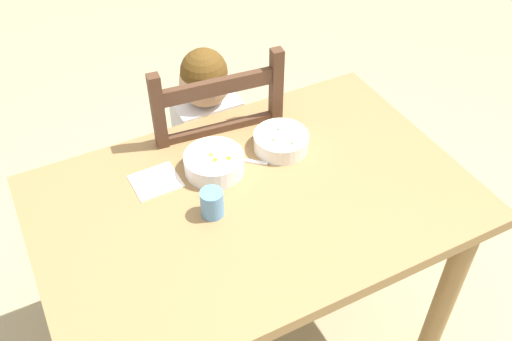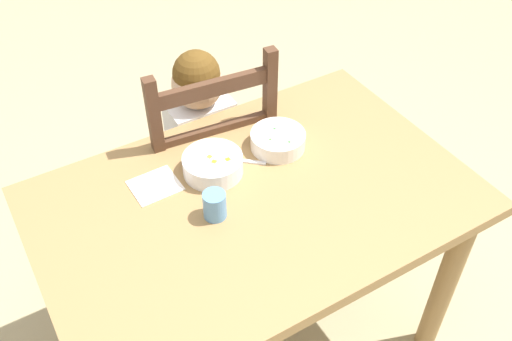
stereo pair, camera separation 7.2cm
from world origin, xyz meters
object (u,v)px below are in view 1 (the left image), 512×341
object	(u,v)px
dining_chair	(212,170)
bowl_of_peas	(281,141)
dining_table	(254,225)
spoon	(237,158)
drinking_cup	(212,203)
child_figure	(211,136)
bowl_of_carrots	(214,162)

from	to	relation	value
dining_chair	bowl_of_peas	xyz separation A→B (m)	(0.12, -0.30, 0.31)
dining_table	spoon	xyz separation A→B (m)	(0.02, 0.16, 0.12)
dining_table	bowl_of_peas	size ratio (longest dim) A/B	7.20
dining_chair	spoon	world-z (taller)	dining_chair
bowl_of_peas	drinking_cup	size ratio (longest dim) A/B	2.11
child_figure	spoon	world-z (taller)	child_figure
spoon	drinking_cup	size ratio (longest dim) A/B	1.45
child_figure	dining_chair	bearing A→B (deg)	151.43
dining_table	dining_chair	bearing A→B (deg)	83.42
dining_table	drinking_cup	bearing A→B (deg)	-177.23
spoon	drinking_cup	distance (m)	0.23
dining_chair	drinking_cup	size ratio (longest dim) A/B	12.61
dining_chair	bowl_of_carrots	bearing A→B (deg)	-109.86
dining_chair	bowl_of_peas	world-z (taller)	dining_chair
dining_chair	drinking_cup	bearing A→B (deg)	-111.97
bowl_of_peas	spoon	bearing A→B (deg)	175.20
dining_chair	bowl_of_peas	distance (m)	0.45
bowl_of_peas	dining_table	bearing A→B (deg)	-138.32
dining_table	spoon	distance (m)	0.21
dining_chair	bowl_of_carrots	distance (m)	0.45
bowl_of_peas	bowl_of_carrots	world-z (taller)	bowl_of_carrots
child_figure	bowl_of_carrots	size ratio (longest dim) A/B	5.42
bowl_of_carrots	bowl_of_peas	bearing A→B (deg)	0.00
dining_table	drinking_cup	size ratio (longest dim) A/B	15.18
dining_chair	spoon	distance (m)	0.41
dining_chair	bowl_of_carrots	world-z (taller)	dining_chair
drinking_cup	bowl_of_carrots	bearing A→B (deg)	64.23
child_figure	drinking_cup	distance (m)	0.51
spoon	drinking_cup	bearing A→B (deg)	-132.70
child_figure	bowl_of_carrots	bearing A→B (deg)	-110.99
bowl_of_carrots	drinking_cup	world-z (taller)	drinking_cup
dining_chair	spoon	bearing A→B (deg)	-95.34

